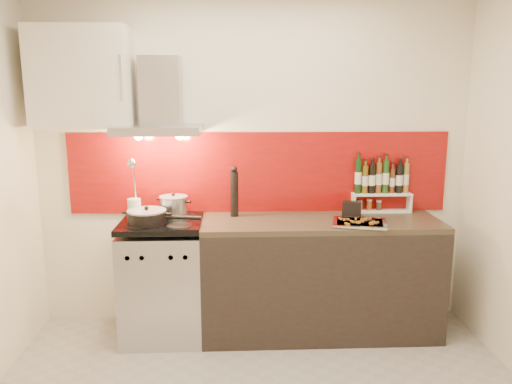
{
  "coord_description": "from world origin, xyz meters",
  "views": [
    {
      "loc": [
        -0.15,
        -2.52,
        1.85
      ],
      "look_at": [
        0.0,
        0.95,
        1.15
      ],
      "focal_mm": 35.0,
      "sensor_mm": 36.0,
      "label": 1
    }
  ],
  "objects_px": {
    "counter": "(320,276)",
    "stock_pot": "(174,206)",
    "saute_pan": "(148,217)",
    "range_stove": "(164,280)",
    "pepper_mill": "(234,192)",
    "baking_tray": "(360,223)"
  },
  "relations": [
    {
      "from": "range_stove",
      "to": "baking_tray",
      "type": "distance_m",
      "value": 1.54
    },
    {
      "from": "range_stove",
      "to": "saute_pan",
      "type": "height_order",
      "value": "saute_pan"
    },
    {
      "from": "counter",
      "to": "stock_pot",
      "type": "distance_m",
      "value": 1.25
    },
    {
      "from": "pepper_mill",
      "to": "saute_pan",
      "type": "bearing_deg",
      "value": -160.31
    },
    {
      "from": "range_stove",
      "to": "counter",
      "type": "height_order",
      "value": "range_stove"
    },
    {
      "from": "stock_pot",
      "to": "counter",
      "type": "bearing_deg",
      "value": -6.06
    },
    {
      "from": "range_stove",
      "to": "saute_pan",
      "type": "xyz_separation_m",
      "value": [
        -0.08,
        -0.08,
        0.52
      ]
    },
    {
      "from": "counter",
      "to": "pepper_mill",
      "type": "bearing_deg",
      "value": 167.53
    },
    {
      "from": "counter",
      "to": "stock_pot",
      "type": "bearing_deg",
      "value": 173.94
    },
    {
      "from": "counter",
      "to": "pepper_mill",
      "type": "xyz_separation_m",
      "value": [
        -0.65,
        0.14,
        0.64
      ]
    },
    {
      "from": "range_stove",
      "to": "stock_pot",
      "type": "relative_size",
      "value": 4.22
    },
    {
      "from": "stock_pot",
      "to": "saute_pan",
      "type": "bearing_deg",
      "value": -129.61
    },
    {
      "from": "stock_pot",
      "to": "saute_pan",
      "type": "height_order",
      "value": "stock_pot"
    },
    {
      "from": "stock_pot",
      "to": "saute_pan",
      "type": "xyz_separation_m",
      "value": [
        -0.16,
        -0.2,
        -0.03
      ]
    },
    {
      "from": "range_stove",
      "to": "stock_pot",
      "type": "bearing_deg",
      "value": 56.82
    },
    {
      "from": "stock_pot",
      "to": "range_stove",
      "type": "bearing_deg",
      "value": -123.18
    },
    {
      "from": "baking_tray",
      "to": "saute_pan",
      "type": "bearing_deg",
      "value": 177.33
    },
    {
      "from": "saute_pan",
      "to": "counter",
      "type": "bearing_deg",
      "value": 3.59
    },
    {
      "from": "counter",
      "to": "range_stove",
      "type": "bearing_deg",
      "value": -179.77
    },
    {
      "from": "saute_pan",
      "to": "pepper_mill",
      "type": "relative_size",
      "value": 1.38
    },
    {
      "from": "counter",
      "to": "stock_pot",
      "type": "relative_size",
      "value": 8.35
    },
    {
      "from": "pepper_mill",
      "to": "baking_tray",
      "type": "relative_size",
      "value": 0.89
    }
  ]
}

